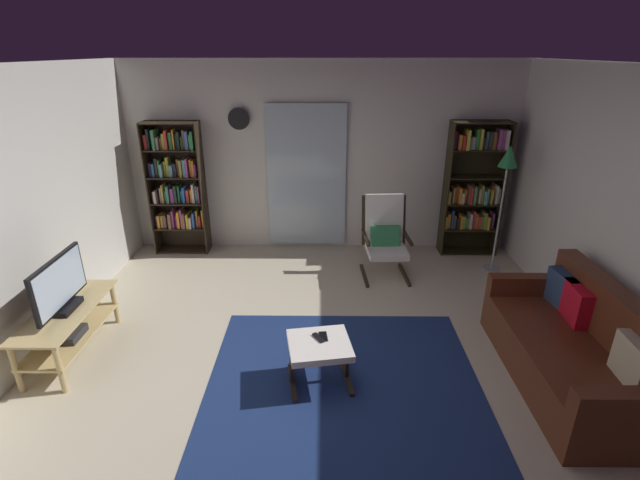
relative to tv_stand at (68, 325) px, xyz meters
The scene contains 15 objects.
ground_plane 2.39m from the tv_stand, ahead, with size 7.02×7.02×0.00m, color beige.
wall_back 3.71m from the tv_stand, 48.81° to the left, with size 5.60×0.06×2.60m, color silver.
glass_door_panel 3.47m from the tv_stand, 50.78° to the left, with size 1.10×0.01×2.00m, color silver.
area_rug 2.61m from the tv_stand, ahead, with size 2.38×2.09×0.01m, color navy.
tv_stand is the anchor object (origin of this frame).
television 0.40m from the tv_stand, 80.33° to the left, with size 0.20×0.80×0.51m.
bookshelf_near_tv 2.59m from the tv_stand, 81.83° to the left, with size 0.74×0.30×1.84m.
bookshelf_near_sofa 5.12m from the tv_stand, 29.11° to the left, with size 0.78×0.30×1.85m.
leather_sofa 4.57m from the tv_stand, ahead, with size 0.84×1.83×0.87m.
lounge_armchair 3.63m from the tv_stand, 29.08° to the left, with size 0.60×0.68×1.02m.
ottoman 2.39m from the tv_stand, ahead, with size 0.59×0.56×0.41m.
tv_remote 2.37m from the tv_stand, ahead, with size 0.04×0.14×0.02m, color black.
cell_phone 2.41m from the tv_stand, ahead, with size 0.07×0.14×0.01m, color black.
floor_lamp_by_shelf 5.10m from the tv_stand, 22.12° to the left, with size 0.23×0.23×1.64m.
wall_clock 3.28m from the tv_stand, 64.47° to the left, with size 0.29×0.03×0.29m.
Camera 1 is at (0.04, -3.41, 2.71)m, focal length 25.74 mm.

